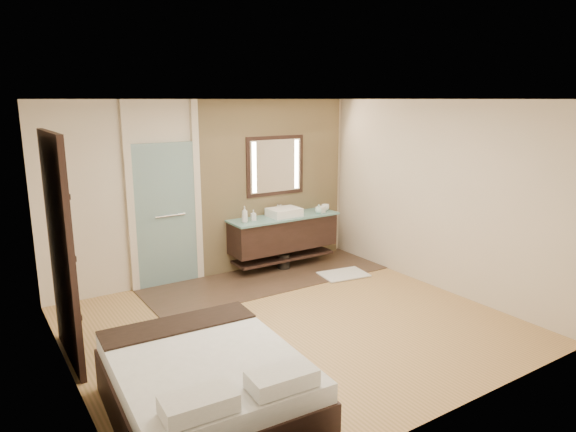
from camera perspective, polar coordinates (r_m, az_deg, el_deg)
floor at (r=6.42m, az=0.47°, el=-12.00°), size 5.00×5.00×0.00m
tile_strip at (r=7.97m, az=-2.31°, el=-6.89°), size 3.80×1.30×0.01m
stone_wall at (r=8.39m, az=-1.59°, el=3.61°), size 2.60×0.08×2.70m
vanity at (r=8.31m, az=-0.51°, el=-1.91°), size 1.85×0.55×0.88m
mirror_unit at (r=8.30m, az=-1.41°, el=5.60°), size 1.06×0.04×0.96m
frosted_door at (r=7.64m, az=-13.47°, el=0.75°), size 1.10×0.12×2.70m
shoji_partition at (r=5.71m, az=-23.89°, el=-3.40°), size 0.06×1.20×2.40m
bed at (r=4.68m, az=-9.06°, el=-18.18°), size 1.60×1.95×0.72m
bath_mat at (r=8.13m, az=6.20°, el=-6.46°), size 0.79×0.60×0.02m
waste_bin at (r=8.36m, az=-0.49°, el=-5.08°), size 0.26×0.26×0.25m
tissue_box at (r=8.49m, az=3.65°, el=0.71°), size 0.15×0.15×0.10m
soap_bottle_a at (r=7.82m, az=-4.84°, el=0.19°), size 0.12×0.12×0.25m
soap_bottle_b at (r=7.95m, az=-3.86°, el=0.10°), size 0.09×0.09×0.16m
soap_bottle_c at (r=8.43m, az=3.43°, el=0.79°), size 0.12×0.12×0.15m
cup at (r=8.67m, az=4.16°, el=0.96°), size 0.16×0.16×0.10m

